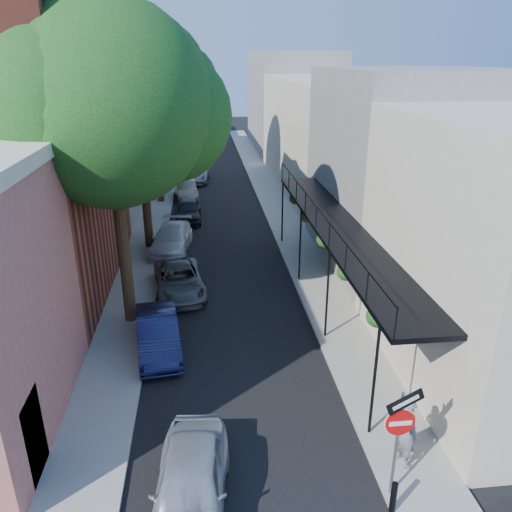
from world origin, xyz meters
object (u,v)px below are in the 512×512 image
object	(u,v)px
parked_car_e	(188,210)
pedestrian	(407,431)
bollard	(393,497)
oak_far	(160,77)
parked_car_c	(179,280)
parked_car_g	(196,174)
oak_near	(124,108)
parked_car_f	(186,190)
parked_car_b	(158,334)
sign_post	(400,426)
parked_car_a	(190,485)
parked_car_d	(172,239)
oak_mid	(147,110)

from	to	relation	value
parked_car_e	pedestrian	xyz separation A→B (m)	(5.61, -20.79, 0.40)
bollard	oak_far	distance (m)	28.58
parked_car_c	parked_car_g	distance (m)	20.70
oak_near	parked_car_f	bearing A→B (deg)	85.77
oak_near	parked_car_b	size ratio (longest dim) A/B	2.90
parked_car_f	parked_car_g	distance (m)	5.36
parked_car_e	parked_car_f	distance (m)	5.06
sign_post	parked_car_g	world-z (taller)	sign_post
oak_far	parked_car_c	distance (m)	16.83
parked_car_a	pedestrian	bearing A→B (deg)	12.72
sign_post	parked_car_b	size ratio (longest dim) A/B	0.76
oak_far	parked_car_b	bearing A→B (deg)	-87.77
bollard	parked_car_e	world-z (taller)	parked_car_e
sign_post	oak_far	size ratio (longest dim) A/B	0.25
parked_car_f	parked_car_e	bearing A→B (deg)	-94.95
oak_near	parked_car_e	xyz separation A→B (m)	(1.54, 12.40, -7.22)
parked_car_a	parked_car_d	xyz separation A→B (m)	(-1.20, 16.30, -0.04)
parked_car_f	parked_car_g	size ratio (longest dim) A/B	0.87
sign_post	pedestrian	world-z (taller)	sign_post
bollard	parked_car_a	world-z (taller)	parked_car_a
bollard	parked_car_c	size ratio (longest dim) A/B	0.19
oak_far	pedestrian	size ratio (longest dim) A/B	6.32
bollard	parked_car_g	size ratio (longest dim) A/B	0.18
parked_car_d	parked_car_a	bearing A→B (deg)	-79.17
parked_car_g	parked_car_a	bearing A→B (deg)	-85.02
parked_car_b	pedestrian	world-z (taller)	pedestrian
oak_far	parked_car_c	bearing A→B (deg)	-84.91
parked_car_a	pedestrian	xyz separation A→B (m)	(5.19, 0.72, 0.37)
parked_car_a	parked_car_f	world-z (taller)	parked_car_a
oak_far	parked_car_e	world-z (taller)	oak_far
parked_car_c	parked_car_d	xyz separation A→B (m)	(-0.57, 5.11, 0.06)
oak_far	parked_car_d	xyz separation A→B (m)	(0.75, -9.82, -7.60)
parked_car_e	pedestrian	world-z (taller)	pedestrian
parked_car_b	parked_car_f	size ratio (longest dim) A/B	1.01
parked_car_f	parked_car_g	xyz separation A→B (m)	(0.65, 5.32, -0.02)
oak_near	parked_car_c	distance (m)	7.69
bollard	oak_near	distance (m)	13.78
oak_far	parked_car_f	world-z (taller)	oak_far
oak_near	parked_car_g	world-z (taller)	oak_near
sign_post	oak_mid	distance (m)	19.14
parked_car_d	parked_car_f	xyz separation A→B (m)	(0.52, 10.26, -0.02)
sign_post	parked_car_f	distance (m)	27.28
oak_far	sign_post	bearing A→B (deg)	-76.09
parked_car_g	pedestrian	world-z (taller)	pedestrian
oak_near	parked_car_d	bearing A→B (deg)	83.91
bollard	parked_car_e	distance (m)	22.68
parked_car_f	sign_post	bearing A→B (deg)	-86.71
parked_car_a	parked_car_c	world-z (taller)	parked_car_a
sign_post	parked_car_d	bearing A→B (deg)	109.26
oak_mid	bollard	bearing A→B (deg)	-70.10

